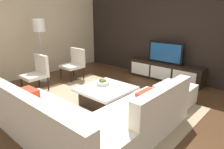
{
  "coord_description": "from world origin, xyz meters",
  "views": [
    {
      "loc": [
        2.57,
        -2.7,
        1.84
      ],
      "look_at": [
        -0.27,
        0.48,
        0.54
      ],
      "focal_mm": 32.36,
      "sensor_mm": 36.0,
      "label": 1
    }
  ],
  "objects_px": {
    "ottoman": "(175,94)",
    "fruit_bowl": "(103,82)",
    "television": "(165,53)",
    "accent_chair_near": "(37,71)",
    "sectional_couch": "(91,120)",
    "floor_lamp": "(39,29)",
    "accent_chair_far": "(74,62)",
    "media_console": "(164,71)",
    "coffee_table": "(106,96)"
  },
  "relations": [
    {
      "from": "ottoman",
      "to": "fruit_bowl",
      "type": "xyz_separation_m",
      "value": [
        -1.21,
        -0.94,
        0.23
      ]
    },
    {
      "from": "television",
      "to": "accent_chair_near",
      "type": "relative_size",
      "value": 1.16
    },
    {
      "from": "accent_chair_near",
      "to": "sectional_couch",
      "type": "bearing_deg",
      "value": -18.48
    },
    {
      "from": "floor_lamp",
      "to": "accent_chair_far",
      "type": "distance_m",
      "value": 1.28
    },
    {
      "from": "sectional_couch",
      "to": "fruit_bowl",
      "type": "height_order",
      "value": "sectional_couch"
    },
    {
      "from": "media_console",
      "to": "ottoman",
      "type": "relative_size",
      "value": 3.12
    },
    {
      "from": "accent_chair_far",
      "to": "fruit_bowl",
      "type": "bearing_deg",
      "value": -30.15
    },
    {
      "from": "fruit_bowl",
      "to": "ottoman",
      "type": "bearing_deg",
      "value": 37.87
    },
    {
      "from": "television",
      "to": "ottoman",
      "type": "relative_size",
      "value": 1.44
    },
    {
      "from": "accent_chair_near",
      "to": "ottoman",
      "type": "height_order",
      "value": "accent_chair_near"
    },
    {
      "from": "fruit_bowl",
      "to": "accent_chair_far",
      "type": "distance_m",
      "value": 1.85
    },
    {
      "from": "sectional_couch",
      "to": "floor_lamp",
      "type": "bearing_deg",
      "value": 162.45
    },
    {
      "from": "coffee_table",
      "to": "fruit_bowl",
      "type": "height_order",
      "value": "fruit_bowl"
    },
    {
      "from": "media_console",
      "to": "accent_chair_far",
      "type": "height_order",
      "value": "accent_chair_far"
    },
    {
      "from": "ottoman",
      "to": "media_console",
      "type": "bearing_deg",
      "value": 126.49
    },
    {
      "from": "coffee_table",
      "to": "accent_chair_far",
      "type": "relative_size",
      "value": 1.17
    },
    {
      "from": "sectional_couch",
      "to": "coffee_table",
      "type": "distance_m",
      "value": 1.15
    },
    {
      "from": "accent_chair_near",
      "to": "ottoman",
      "type": "xyz_separation_m",
      "value": [
        2.87,
        1.52,
        -0.29
      ]
    },
    {
      "from": "floor_lamp",
      "to": "sectional_couch",
      "type": "bearing_deg",
      "value": -17.55
    },
    {
      "from": "accent_chair_near",
      "to": "fruit_bowl",
      "type": "relative_size",
      "value": 3.11
    },
    {
      "from": "coffee_table",
      "to": "accent_chair_near",
      "type": "distance_m",
      "value": 1.92
    },
    {
      "from": "sectional_couch",
      "to": "coffee_table",
      "type": "relative_size",
      "value": 2.35
    },
    {
      "from": "sectional_couch",
      "to": "accent_chair_near",
      "type": "bearing_deg",
      "value": 168.75
    },
    {
      "from": "media_console",
      "to": "accent_chair_near",
      "type": "height_order",
      "value": "accent_chair_near"
    },
    {
      "from": "media_console",
      "to": "accent_chair_far",
      "type": "xyz_separation_m",
      "value": [
        -2.02,
        -1.58,
        0.24
      ]
    },
    {
      "from": "television",
      "to": "sectional_couch",
      "type": "height_order",
      "value": "television"
    },
    {
      "from": "coffee_table",
      "to": "accent_chair_far",
      "type": "height_order",
      "value": "accent_chair_far"
    },
    {
      "from": "accent_chair_far",
      "to": "floor_lamp",
      "type": "bearing_deg",
      "value": -133.67
    },
    {
      "from": "sectional_couch",
      "to": "ottoman",
      "type": "bearing_deg",
      "value": 78.29
    },
    {
      "from": "television",
      "to": "media_console",
      "type": "bearing_deg",
      "value": -90.0
    },
    {
      "from": "coffee_table",
      "to": "ottoman",
      "type": "distance_m",
      "value": 1.46
    },
    {
      "from": "media_console",
      "to": "sectional_couch",
      "type": "xyz_separation_m",
      "value": [
        0.51,
        -3.27,
        0.03
      ]
    },
    {
      "from": "floor_lamp",
      "to": "media_console",
      "type": "bearing_deg",
      "value": 42.89
    },
    {
      "from": "floor_lamp",
      "to": "ottoman",
      "type": "xyz_separation_m",
      "value": [
        3.42,
        1.06,
        -1.23
      ]
    },
    {
      "from": "ottoman",
      "to": "fruit_bowl",
      "type": "height_order",
      "value": "fruit_bowl"
    },
    {
      "from": "sectional_couch",
      "to": "television",
      "type": "bearing_deg",
      "value": 98.93
    },
    {
      "from": "sectional_couch",
      "to": "coffee_table",
      "type": "xyz_separation_m",
      "value": [
        -0.61,
        0.97,
        -0.08
      ]
    },
    {
      "from": "ottoman",
      "to": "fruit_bowl",
      "type": "relative_size",
      "value": 2.5
    },
    {
      "from": "accent_chair_near",
      "to": "accent_chair_far",
      "type": "relative_size",
      "value": 1.0
    },
    {
      "from": "accent_chair_near",
      "to": "fruit_bowl",
      "type": "xyz_separation_m",
      "value": [
        1.66,
        0.58,
        -0.06
      ]
    },
    {
      "from": "media_console",
      "to": "coffee_table",
      "type": "distance_m",
      "value": 2.3
    },
    {
      "from": "coffee_table",
      "to": "floor_lamp",
      "type": "distance_m",
      "value": 2.69
    },
    {
      "from": "media_console",
      "to": "floor_lamp",
      "type": "height_order",
      "value": "floor_lamp"
    },
    {
      "from": "fruit_bowl",
      "to": "accent_chair_far",
      "type": "bearing_deg",
      "value": 160.6
    },
    {
      "from": "television",
      "to": "ottoman",
      "type": "height_order",
      "value": "television"
    },
    {
      "from": "coffee_table",
      "to": "fruit_bowl",
      "type": "relative_size",
      "value": 3.64
    },
    {
      "from": "ottoman",
      "to": "television",
      "type": "bearing_deg",
      "value": 126.48
    },
    {
      "from": "accent_chair_near",
      "to": "accent_chair_far",
      "type": "height_order",
      "value": "same"
    },
    {
      "from": "sectional_couch",
      "to": "accent_chair_near",
      "type": "distance_m",
      "value": 2.51
    },
    {
      "from": "accent_chair_near",
      "to": "media_console",
      "type": "bearing_deg",
      "value": 47.84
    }
  ]
}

